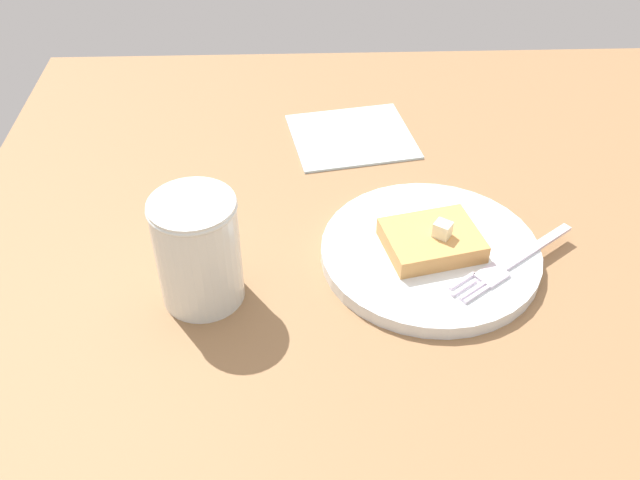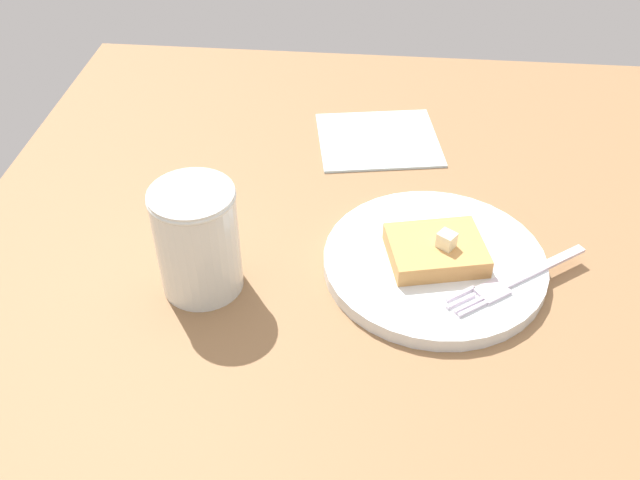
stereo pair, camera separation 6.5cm
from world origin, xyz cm
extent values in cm
cube|color=olive|center=(0.00, 0.00, 1.48)|extent=(100.92, 100.92, 2.96)
cylinder|color=silver|center=(5.00, 2.13, 3.66)|extent=(21.35, 21.35, 1.40)
torus|color=gray|center=(5.00, 2.13, 3.96)|extent=(21.35, 21.35, 0.80)
cube|color=tan|center=(5.00, 2.13, 5.29)|extent=(8.89, 10.23, 1.87)
cube|color=#F0EEC5|center=(4.53, 1.33, 7.00)|extent=(2.02, 2.05, 1.54)
cube|color=silver|center=(4.50, -8.02, 4.54)|extent=(6.69, 8.56, 0.36)
cube|color=silver|center=(0.68, -2.89, 4.54)|extent=(3.44, 3.56, 0.36)
cube|color=silver|center=(-1.77, -0.97, 4.54)|extent=(2.17, 2.76, 0.36)
cube|color=silver|center=(-1.33, -0.65, 4.54)|extent=(2.17, 2.76, 0.36)
cube|color=silver|center=(-0.89, -0.32, 4.54)|extent=(2.17, 2.76, 0.36)
cube|color=silver|center=(-0.45, 0.01, 4.54)|extent=(2.17, 2.76, 0.36)
cylinder|color=#431E0D|center=(0.74, 23.83, 7.21)|extent=(6.95, 6.95, 8.51)
cylinder|color=silver|center=(0.74, 23.83, 8.32)|extent=(7.55, 7.55, 10.73)
torus|color=silver|center=(0.74, 23.83, 13.24)|extent=(7.75, 7.75, 0.50)
cube|color=silver|center=(27.36, 8.23, 3.11)|extent=(15.04, 16.27, 0.30)
camera|label=1|loc=(-46.82, 14.73, 49.78)|focal=40.00mm
camera|label=2|loc=(-46.62, 8.21, 49.78)|focal=40.00mm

